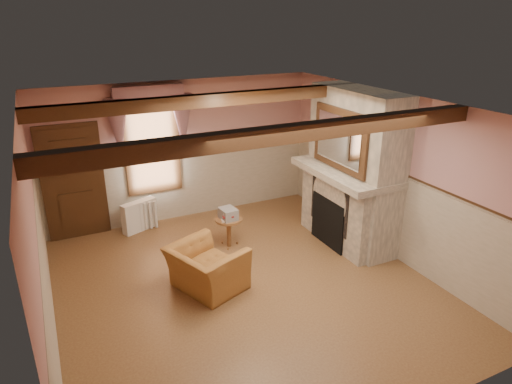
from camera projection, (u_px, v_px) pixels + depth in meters
name	position (u px, v px, depth m)	size (l,w,h in m)	color
floor	(245.00, 286.00, 7.12)	(5.50, 6.00, 0.01)	brown
ceiling	(243.00, 107.00, 6.10)	(5.50, 6.00, 0.01)	silver
wall_back	(182.00, 151.00, 9.12)	(5.50, 0.02, 2.80)	tan
wall_front	(382.00, 319.00, 4.10)	(5.50, 0.02, 2.80)	tan
wall_left	(37.00, 242.00, 5.49)	(0.02, 6.00, 2.80)	tan
wall_right	(392.00, 176.00, 7.73)	(0.02, 6.00, 2.80)	tan
wainscot	(245.00, 243.00, 6.85)	(5.50, 6.00, 1.50)	#C3B29D
chair_rail	(244.00, 197.00, 6.57)	(5.50, 6.00, 0.08)	black
firebox	(331.00, 221.00, 8.27)	(0.20, 0.95, 0.90)	black
armchair	(207.00, 268.00, 6.95)	(1.06, 0.93, 0.69)	#9E662D
side_table	(229.00, 232.00, 8.25)	(0.49, 0.49, 0.55)	brown
book_stack	(228.00, 214.00, 8.09)	(0.26, 0.32, 0.20)	#B7AD8C
radiator	(139.00, 216.00, 8.86)	(0.70, 0.18, 0.60)	white
bowl	(340.00, 163.00, 8.15)	(0.35, 0.35, 0.09)	brown
mantel_clock	(322.00, 152.00, 8.62)	(0.14, 0.24, 0.20)	black
oil_lamp	(329.00, 153.00, 8.41)	(0.11, 0.11, 0.28)	gold
candle_red	(374.00, 177.00, 7.36)	(0.06, 0.06, 0.16)	#A71421
jar_yellow	(359.00, 171.00, 7.69)	(0.06, 0.06, 0.12)	gold
fireplace	(354.00, 168.00, 8.10)	(0.85, 2.00, 2.80)	gray
mantel	(346.00, 172.00, 8.04)	(1.05, 2.05, 0.12)	gray
overmantel_mirror	(339.00, 139.00, 7.74)	(0.06, 1.44, 1.04)	silver
door	(74.00, 184.00, 8.35)	(1.10, 0.10, 2.10)	black
window	(152.00, 143.00, 8.76)	(1.06, 0.08, 2.02)	white
window_drapes	(150.00, 112.00, 8.47)	(1.30, 0.14, 1.40)	gray
ceiling_beam_front	(287.00, 134.00, 5.13)	(5.50, 0.18, 0.20)	black
ceiling_beam_back	(212.00, 100.00, 7.14)	(5.50, 0.18, 0.20)	black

